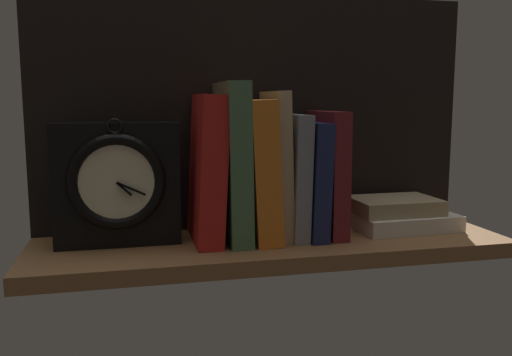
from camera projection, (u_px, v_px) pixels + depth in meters
ground_plane at (272, 247)px, 89.68cm from camera, size 77.84×22.44×2.50cm
back_panel at (257, 112)px, 96.78cm from camera, size 77.84×1.20×41.22cm
book_red_requiem at (207, 169)px, 87.44cm from camera, size 5.30×14.88×23.83cm
book_green_romantic at (232, 162)px, 88.23cm from camera, size 3.92×15.92×25.72cm
book_orange_pandolfini at (257, 170)px, 89.37cm from camera, size 5.30×15.81×23.03cm
book_tan_shortstories at (277, 165)px, 90.05cm from camera, size 2.92×12.44×24.30cm
book_gray_chess at (292, 176)px, 90.93cm from camera, size 3.09×13.99×20.55cm
book_navy_bierce at (309, 179)px, 91.71cm from camera, size 3.41×15.01×19.26cm
book_maroon_dawkins at (327, 173)px, 92.32cm from camera, size 3.05×14.34×20.96cm
framed_clock at (117, 184)px, 84.81cm from camera, size 19.37×6.86×20.11cm
book_stack_side at (400, 214)px, 96.67cm from camera, size 18.14×12.28×5.44cm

